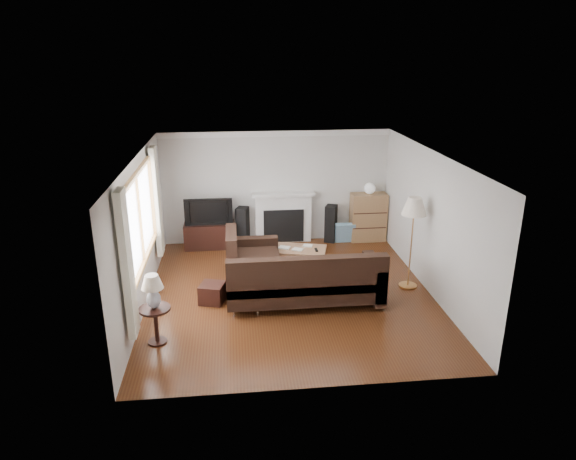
{
  "coord_description": "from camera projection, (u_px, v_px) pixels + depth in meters",
  "views": [
    {
      "loc": [
        -0.94,
        -8.26,
        4.14
      ],
      "look_at": [
        0.0,
        0.3,
        1.1
      ],
      "focal_mm": 32.0,
      "sensor_mm": 36.0,
      "label": 1
    }
  ],
  "objects": [
    {
      "name": "table_lamp",
      "position": [
        153.0,
        292.0,
        7.4
      ],
      "size": [
        0.32,
        0.32,
        0.51
      ],
      "primitive_type": "cube",
      "color": "silver",
      "rests_on": "side_table"
    },
    {
      "name": "bookshelf",
      "position": [
        368.0,
        217.0,
        11.62
      ],
      "size": [
        0.8,
        0.38,
        1.09
      ],
      "primitive_type": "cube",
      "color": "#966E45",
      "rests_on": "ground"
    },
    {
      "name": "window",
      "position": [
        140.0,
        219.0,
        8.26
      ],
      "size": [
        0.12,
        2.74,
        1.54
      ],
      "primitive_type": "cube",
      "color": "olive",
      "rests_on": "room"
    },
    {
      "name": "globe_lamp",
      "position": [
        370.0,
        188.0,
        11.39
      ],
      "size": [
        0.25,
        0.25,
        0.25
      ],
      "primitive_type": "sphere",
      "color": "white",
      "rests_on": "bookshelf"
    },
    {
      "name": "floor_lamp",
      "position": [
        411.0,
        243.0,
        9.2
      ],
      "size": [
        0.54,
        0.54,
        1.71
      ],
      "primitive_type": "cube",
      "rotation": [
        0.0,
        0.0,
        0.26
      ],
      "color": "#B97C40",
      "rests_on": "ground"
    },
    {
      "name": "speaker_left",
      "position": [
        243.0,
        226.0,
        11.38
      ],
      "size": [
        0.32,
        0.35,
        0.86
      ],
      "primitive_type": "cube",
      "rotation": [
        0.0,
        0.0,
        -0.34
      ],
      "color": "black",
      "rests_on": "ground"
    },
    {
      "name": "curtain_near",
      "position": [
        127.0,
        265.0,
        6.89
      ],
      "size": [
        0.1,
        0.35,
        2.1
      ],
      "primitive_type": "cube",
      "color": "silver",
      "rests_on": "room"
    },
    {
      "name": "coffee_table",
      "position": [
        297.0,
        258.0,
        10.18
      ],
      "size": [
        1.23,
        0.87,
        0.44
      ],
      "primitive_type": "cube",
      "rotation": [
        0.0,
        0.0,
        -0.26
      ],
      "color": "#946647",
      "rests_on": "ground"
    },
    {
      "name": "side_table",
      "position": [
        156.0,
        325.0,
        7.58
      ],
      "size": [
        0.46,
        0.46,
        0.58
      ],
      "primitive_type": "cube",
      "color": "black",
      "rests_on": "ground"
    },
    {
      "name": "curtain_far",
      "position": [
        157.0,
        202.0,
        9.74
      ],
      "size": [
        0.1,
        0.35,
        2.1
      ],
      "primitive_type": "cube",
      "color": "silver",
      "rests_on": "room"
    },
    {
      "name": "sectional_sofa",
      "position": [
        304.0,
        277.0,
        8.75
      ],
      "size": [
        2.86,
        2.09,
        0.92
      ],
      "primitive_type": "cube",
      "color": "black",
      "rests_on": "ground"
    },
    {
      "name": "fireplace",
      "position": [
        283.0,
        217.0,
        11.51
      ],
      "size": [
        1.4,
        0.26,
        1.15
      ],
      "primitive_type": "cube",
      "color": "white",
      "rests_on": "room"
    },
    {
      "name": "television",
      "position": [
        209.0,
        210.0,
        11.1
      ],
      "size": [
        1.03,
        0.13,
        0.59
      ],
      "primitive_type": "imported",
      "color": "black",
      "rests_on": "tv_stand"
    },
    {
      "name": "speaker_right",
      "position": [
        331.0,
        223.0,
        11.58
      ],
      "size": [
        0.33,
        0.35,
        0.85
      ],
      "primitive_type": "cube",
      "rotation": [
        0.0,
        0.0,
        -0.42
      ],
      "color": "black",
      "rests_on": "ground"
    },
    {
      "name": "tv_stand",
      "position": [
        210.0,
        235.0,
        11.29
      ],
      "size": [
        1.11,
        0.5,
        0.55
      ],
      "primitive_type": "cube",
      "color": "black",
      "rests_on": "ground"
    },
    {
      "name": "room",
      "position": [
        290.0,
        228.0,
        8.8
      ],
      "size": [
        5.1,
        5.6,
        2.54
      ],
      "color": "#4E2611",
      "rests_on": "ground"
    },
    {
      "name": "footstool",
      "position": [
        212.0,
        293.0,
        8.85
      ],
      "size": [
        0.49,
        0.49,
        0.34
      ],
      "primitive_type": "cube",
      "rotation": [
        0.0,
        0.0,
        -0.28
      ],
      "color": "black",
      "rests_on": "ground"
    }
  ]
}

